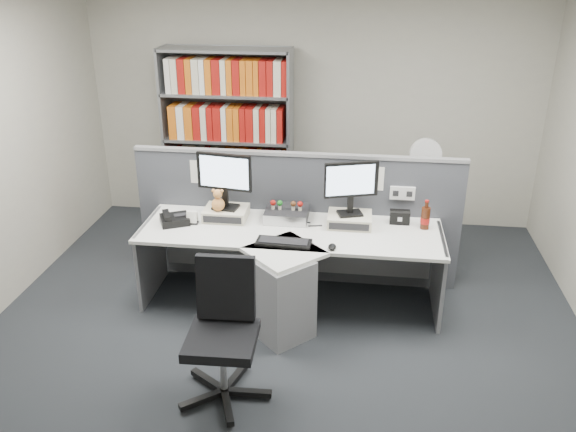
# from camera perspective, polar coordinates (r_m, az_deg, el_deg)

# --- Properties ---
(ground) EXTENTS (5.50, 5.50, 0.00)m
(ground) POSITION_cam_1_polar(r_m,az_deg,el_deg) (4.79, -1.03, -13.28)
(ground) COLOR #292C30
(ground) RESTS_ON ground
(room_shell) EXTENTS (5.04, 5.54, 2.72)m
(room_shell) POSITION_cam_1_polar(r_m,az_deg,el_deg) (3.98, -1.22, 7.76)
(room_shell) COLOR #AEAB9B
(room_shell) RESTS_ON ground
(partition) EXTENTS (3.00, 0.08, 1.27)m
(partition) POSITION_cam_1_polar(r_m,az_deg,el_deg) (5.54, 0.85, -0.10)
(partition) COLOR #44474D
(partition) RESTS_ON ground
(desk) EXTENTS (2.60, 1.20, 0.72)m
(desk) POSITION_cam_1_polar(r_m,az_deg,el_deg) (5.04, -0.08, -5.08)
(desk) COLOR white
(desk) RESTS_ON ground
(monitor_riser_left) EXTENTS (0.38, 0.31, 0.10)m
(monitor_riser_left) POSITION_cam_1_polar(r_m,az_deg,el_deg) (5.34, -5.96, 0.27)
(monitor_riser_left) COLOR beige
(monitor_riser_left) RESTS_ON desk
(monitor_riser_right) EXTENTS (0.38, 0.31, 0.10)m
(monitor_riser_right) POSITION_cam_1_polar(r_m,az_deg,el_deg) (5.21, 5.91, -0.36)
(monitor_riser_right) COLOR beige
(monitor_riser_right) RESTS_ON desk
(monitor_left) EXTENTS (0.49, 0.19, 0.50)m
(monitor_left) POSITION_cam_1_polar(r_m,az_deg,el_deg) (5.21, -6.11, 3.81)
(monitor_left) COLOR black
(monitor_left) RESTS_ON monitor_riser_left
(monitor_right) EXTENTS (0.46, 0.20, 0.48)m
(monitor_right) POSITION_cam_1_polar(r_m,az_deg,el_deg) (5.09, 6.06, 3.09)
(monitor_right) COLOR black
(monitor_right) RESTS_ON monitor_riser_right
(desktop_pc) EXTENTS (0.38, 0.34, 0.10)m
(desktop_pc) POSITION_cam_1_polar(r_m,az_deg,el_deg) (5.30, -0.12, 0.19)
(desktop_pc) COLOR black
(desktop_pc) RESTS_ON desk
(figurines) EXTENTS (0.29, 0.05, 0.09)m
(figurines) POSITION_cam_1_polar(r_m,az_deg,el_deg) (5.24, -0.14, 1.13)
(figurines) COLOR beige
(figurines) RESTS_ON desktop_pc
(keyboard) EXTENTS (0.46, 0.19, 0.03)m
(keyboard) POSITION_cam_1_polar(r_m,az_deg,el_deg) (4.86, -0.41, -2.52)
(keyboard) COLOR black
(keyboard) RESTS_ON desk
(mouse) EXTENTS (0.06, 0.10, 0.04)m
(mouse) POSITION_cam_1_polar(r_m,az_deg,el_deg) (4.79, 4.25, -2.96)
(mouse) COLOR black
(mouse) RESTS_ON desk
(desk_phone) EXTENTS (0.31, 0.30, 0.10)m
(desk_phone) POSITION_cam_1_polar(r_m,az_deg,el_deg) (5.32, -10.86, -0.30)
(desk_phone) COLOR black
(desk_phone) RESTS_ON desk
(desk_calendar) EXTENTS (0.10, 0.07, 0.12)m
(desk_calendar) POSITION_cam_1_polar(r_m,az_deg,el_deg) (5.28, -9.15, -0.23)
(desk_calendar) COLOR black
(desk_calendar) RESTS_ON desk
(plush_toy) EXTENTS (0.12, 0.12, 0.20)m
(plush_toy) POSITION_cam_1_polar(r_m,az_deg,el_deg) (5.24, -6.71, 1.38)
(plush_toy) COLOR #D58D47
(plush_toy) RESTS_ON monitor_riser_left
(speaker) EXTENTS (0.17, 0.10, 0.12)m
(speaker) POSITION_cam_1_polar(r_m,az_deg,el_deg) (5.31, 10.64, -0.10)
(speaker) COLOR black
(speaker) RESTS_ON desk
(cola_bottle) EXTENTS (0.08, 0.08, 0.26)m
(cola_bottle) POSITION_cam_1_polar(r_m,az_deg,el_deg) (5.23, 13.00, -0.19)
(cola_bottle) COLOR #3F190A
(cola_bottle) RESTS_ON desk
(shelving_unit) EXTENTS (1.41, 0.40, 2.00)m
(shelving_unit) POSITION_cam_1_polar(r_m,az_deg,el_deg) (6.68, -5.71, 7.01)
(shelving_unit) COLOR gray
(shelving_unit) RESTS_ON ground
(filing_cabinet) EXTENTS (0.45, 0.61, 0.70)m
(filing_cabinet) POSITION_cam_1_polar(r_m,az_deg,el_deg) (6.34, 12.42, -0.42)
(filing_cabinet) COLOR gray
(filing_cabinet) RESTS_ON ground
(desk_fan) EXTENTS (0.32, 0.19, 0.53)m
(desk_fan) POSITION_cam_1_polar(r_m,az_deg,el_deg) (6.10, 12.98, 5.46)
(desk_fan) COLOR white
(desk_fan) RESTS_ON filing_cabinet
(office_chair) EXTENTS (0.63, 0.66, 0.99)m
(office_chair) POSITION_cam_1_polar(r_m,az_deg,el_deg) (4.20, -6.19, -10.56)
(office_chair) COLOR silver
(office_chair) RESTS_ON ground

